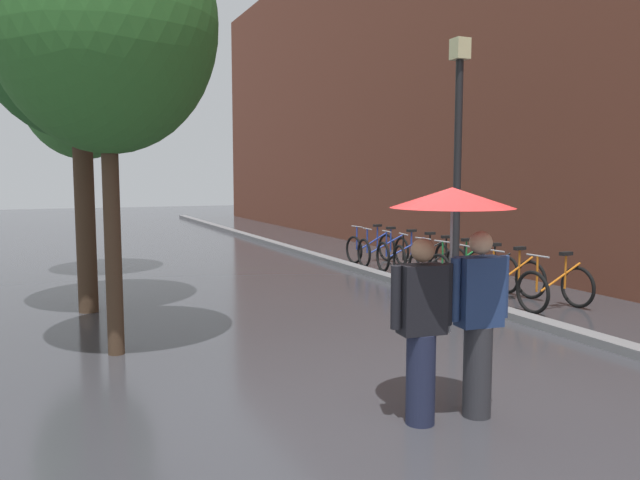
{
  "coord_description": "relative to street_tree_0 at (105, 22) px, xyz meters",
  "views": [
    {
      "loc": [
        -3.35,
        -4.83,
        2.2
      ],
      "look_at": [
        -0.03,
        2.7,
        1.35
      ],
      "focal_mm": 35.04,
      "sensor_mm": 36.0,
      "label": 1
    }
  ],
  "objects": [
    {
      "name": "ground_plane",
      "position": [
        2.61,
        -3.09,
        -3.99
      ],
      "size": [
        80.0,
        80.0,
        0.0
      ],
      "primitive_type": "plane",
      "color": "#38383D"
    },
    {
      "name": "building_facade",
      "position": [
        12.61,
        6.91,
        1.1
      ],
      "size": [
        8.0,
        36.0,
        10.19
      ],
      "primitive_type": "cube",
      "color": "brown",
      "rests_on": "ground"
    },
    {
      "name": "kerb_strip",
      "position": [
        5.81,
        6.91,
        -3.93
      ],
      "size": [
        0.3,
        36.0,
        0.12
      ],
      "primitive_type": "cube",
      "color": "slate",
      "rests_on": "ground"
    },
    {
      "name": "street_tree_0",
      "position": [
        0.0,
        0.0,
        0.0
      ],
      "size": [
        2.64,
        2.64,
        5.56
      ],
      "color": "#473323",
      "rests_on": "ground"
    },
    {
      "name": "street_tree_1",
      "position": [
        -0.16,
        2.69,
        0.36
      ],
      "size": [
        3.04,
        3.04,
        6.02
      ],
      "color": "#473323",
      "rests_on": "ground"
    },
    {
      "name": "street_tree_2",
      "position": [
        0.09,
        6.54,
        0.1
      ],
      "size": [
        2.63,
        2.63,
        5.7
      ],
      "color": "#473323",
      "rests_on": "ground"
    },
    {
      "name": "parked_bicycle_0",
      "position": [
        6.83,
        -0.3,
        -3.62
      ],
      "size": [
        1.12,
        0.76,
        0.96
      ],
      "color": "black",
      "rests_on": "ground"
    },
    {
      "name": "parked_bicycle_1",
      "position": [
        6.65,
        0.58,
        -3.62
      ],
      "size": [
        1.16,
        0.83,
        0.96
      ],
      "color": "black",
      "rests_on": "ground"
    },
    {
      "name": "parked_bicycle_2",
      "position": [
        6.64,
        1.28,
        -3.62
      ],
      "size": [
        1.15,
        0.81,
        0.96
      ],
      "color": "black",
      "rests_on": "ground"
    },
    {
      "name": "parked_bicycle_3",
      "position": [
        6.7,
        2.15,
        -3.62
      ],
      "size": [
        1.17,
        0.85,
        0.96
      ],
      "color": "black",
      "rests_on": "ground"
    },
    {
      "name": "parked_bicycle_4",
      "position": [
        6.68,
        2.8,
        -3.62
      ],
      "size": [
        1.16,
        0.84,
        0.96
      ],
      "color": "black",
      "rests_on": "ground"
    },
    {
      "name": "parked_bicycle_5",
      "position": [
        6.8,
        3.65,
        -3.62
      ],
      "size": [
        1.17,
        0.85,
        0.96
      ],
      "color": "black",
      "rests_on": "ground"
    },
    {
      "name": "parked_bicycle_6",
      "position": [
        6.79,
        4.39,
        -3.62
      ],
      "size": [
        1.14,
        0.8,
        0.96
      ],
      "color": "black",
      "rests_on": "ground"
    },
    {
      "name": "parked_bicycle_7",
      "position": [
        6.72,
        5.2,
        -3.62
      ],
      "size": [
        1.11,
        0.75,
        0.96
      ],
      "color": "black",
      "rests_on": "ground"
    },
    {
      "name": "parked_bicycle_8",
      "position": [
        6.79,
        5.95,
        -3.62
      ],
      "size": [
        1.16,
        0.83,
        0.96
      ],
      "color": "black",
      "rests_on": "ground"
    },
    {
      "name": "couple_under_umbrella",
      "position": [
        2.54,
        -3.39,
        -2.61
      ],
      "size": [
        1.16,
        1.1,
        2.1
      ],
      "color": "#1E233D",
      "rests_on": "ground"
    },
    {
      "name": "street_lamp_post",
      "position": [
        5.21,
        0.22,
        -1.48
      ],
      "size": [
        0.24,
        0.24,
        4.3
      ],
      "color": "black",
      "rests_on": "ground"
    }
  ]
}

